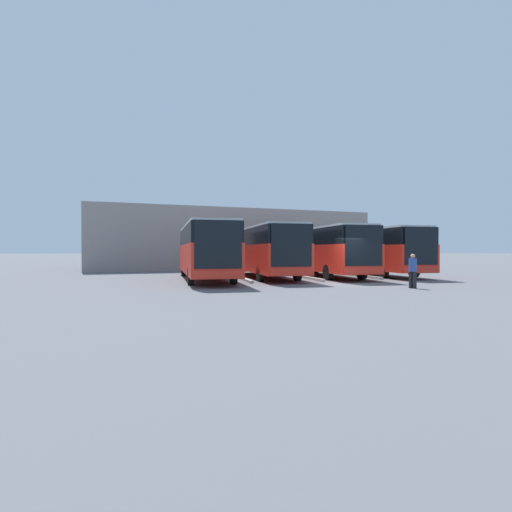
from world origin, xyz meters
TOP-DOWN VIEW (x-y plane):
  - ground_plane at (0.00, 0.00)m, footprint 600.00×600.00m
  - bus_0 at (-6.38, -6.47)m, footprint 4.15×12.61m
  - curb_divider_0 at (-4.25, -4.64)m, footprint 0.96×5.52m
  - bus_1 at (-2.12, -6.25)m, footprint 4.15×12.61m
  - curb_divider_1 at (-0.00, -4.41)m, footprint 0.96×5.52m
  - bus_2 at (2.13, -6.66)m, footprint 4.15×12.61m
  - curb_divider_2 at (4.25, -4.83)m, footprint 0.96×5.52m
  - bus_3 at (6.38, -5.72)m, footprint 4.15×12.61m
  - pedestrian at (-1.59, 3.34)m, footprint 0.45×0.45m
  - station_building at (0.00, -23.34)m, footprint 28.02×15.24m

SIDE VIEW (x-z plane):
  - ground_plane at x=0.00m, z-range 0.00..0.00m
  - curb_divider_0 at x=-4.25m, z-range 0.00..0.15m
  - curb_divider_1 at x=0.00m, z-range 0.00..0.15m
  - curb_divider_2 at x=4.25m, z-range 0.00..0.15m
  - pedestrian at x=-1.59m, z-range 0.06..1.71m
  - bus_0 at x=-6.38m, z-range 0.19..3.55m
  - bus_1 at x=-2.12m, z-range 0.19..3.55m
  - bus_2 at x=2.13m, z-range 0.19..3.55m
  - bus_3 at x=6.38m, z-range 0.19..3.55m
  - station_building at x=0.00m, z-range 0.03..5.92m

